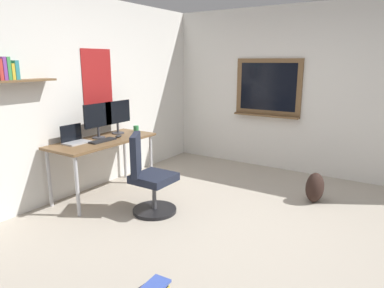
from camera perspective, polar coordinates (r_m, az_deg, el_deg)
ground_plane at (r=3.79m, az=8.57°, el=-14.33°), size 5.20×5.20×0.00m
wall_back at (r=4.90m, az=-18.13°, el=7.48°), size 5.00×0.30×2.60m
wall_right at (r=5.71m, az=19.17°, el=8.13°), size 0.22×5.00×2.60m
desk at (r=4.71m, az=-14.40°, el=-0.20°), size 1.44×0.63×0.76m
office_chair at (r=4.11m, az=-7.17°, el=-5.79°), size 0.56×0.57×0.95m
laptop at (r=4.59m, az=-18.72°, el=0.84°), size 0.31×0.21×0.23m
monitor_primary at (r=4.74m, az=-15.17°, el=4.12°), size 0.46×0.17×0.46m
monitor_secondary at (r=4.99m, az=-12.11°, el=4.73°), size 0.46×0.17×0.46m
keyboard at (r=4.59m, az=-14.44°, el=0.55°), size 0.37×0.13×0.02m
computer_mouse at (r=4.77m, az=-11.99°, el=1.26°), size 0.10×0.06×0.03m
coffee_mug at (r=5.09m, az=-9.17°, el=2.47°), size 0.08×0.08×0.09m
backpack at (r=4.72m, az=19.51°, el=-6.74°), size 0.32×0.22×0.38m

